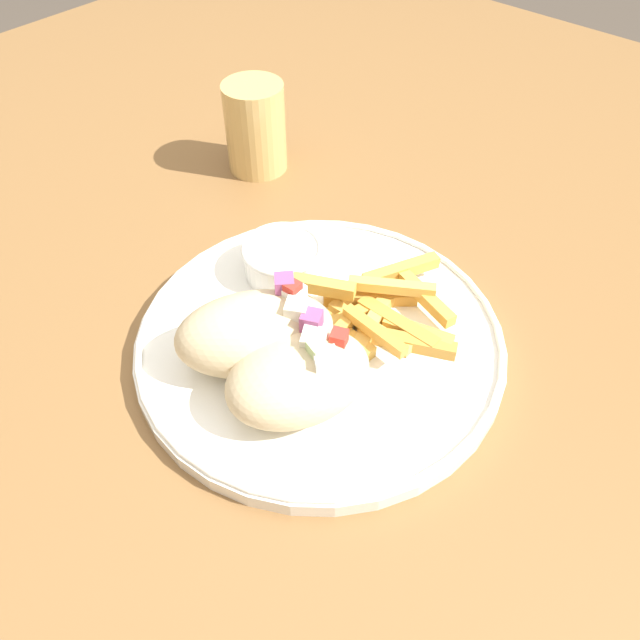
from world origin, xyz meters
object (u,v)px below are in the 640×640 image
(fries_pile, at_px, (378,314))
(sauce_ramekin, at_px, (283,258))
(pita_sandwich_far, at_px, (256,333))
(pita_sandwich_near, at_px, (299,376))
(water_glass, at_px, (256,131))
(plate, at_px, (320,339))

(fries_pile, relative_size, sauce_ramekin, 2.34)
(pita_sandwich_far, bearing_deg, fries_pile, 11.00)
(pita_sandwich_far, relative_size, sauce_ramekin, 1.94)
(pita_sandwich_near, height_order, water_glass, water_glass)
(pita_sandwich_near, bearing_deg, plate, 50.06)
(fries_pile, relative_size, water_glass, 1.75)
(pita_sandwich_far, height_order, water_glass, water_glass)
(water_glass, bearing_deg, pita_sandwich_far, -134.72)
(pita_sandwich_far, bearing_deg, sauce_ramekin, 69.82)
(sauce_ramekin, bearing_deg, pita_sandwich_near, -131.50)
(water_glass, bearing_deg, plate, -124.29)
(pita_sandwich_near, bearing_deg, fries_pile, 24.76)
(pita_sandwich_near, height_order, pita_sandwich_far, pita_sandwich_far)
(pita_sandwich_near, height_order, fries_pile, pita_sandwich_near)
(pita_sandwich_near, xyz_separation_m, sauce_ramekin, (0.10, 0.11, -0.01))
(plate, xyz_separation_m, pita_sandwich_near, (-0.06, -0.03, 0.03))
(sauce_ramekin, distance_m, water_glass, 0.20)
(sauce_ramekin, bearing_deg, plate, -115.49)
(plate, relative_size, fries_pile, 1.80)
(pita_sandwich_near, xyz_separation_m, water_glass, (0.22, 0.27, 0.00))
(plate, relative_size, pita_sandwich_near, 2.31)
(pita_sandwich_far, xyz_separation_m, sauce_ramekin, (0.09, 0.06, -0.01))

